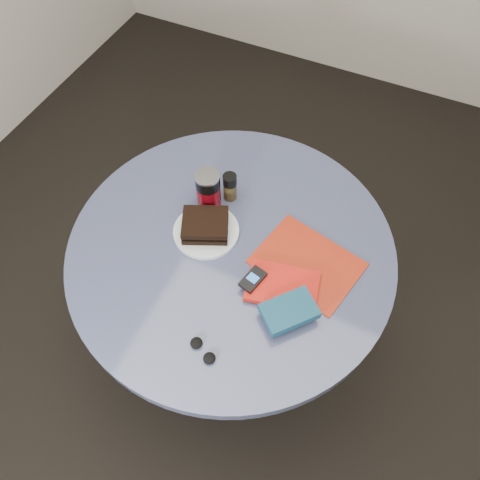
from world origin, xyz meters
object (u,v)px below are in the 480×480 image
at_px(table, 232,272).
at_px(sandwich, 205,225).
at_px(soda_can, 208,191).
at_px(mp3_player, 253,279).
at_px(plate, 206,231).
at_px(pepper_grinder, 230,187).
at_px(magazine, 307,263).
at_px(red_book, 282,286).
at_px(headphones, 203,350).
at_px(novel, 289,311).

bearing_deg(table, sandwich, 172.39).
bearing_deg(table, soda_can, 139.42).
bearing_deg(mp3_player, sandwich, 152.86).
bearing_deg(plate, pepper_grinder, 87.84).
height_order(sandwich, magazine, sandwich).
bearing_deg(pepper_grinder, red_book, -40.63).
distance_m(sandwich, pepper_grinder, 0.16).
distance_m(soda_can, headphones, 0.49).
distance_m(table, soda_can, 0.29).
height_order(soda_can, novel, soda_can).
relative_size(sandwich, mp3_player, 1.97).
height_order(soda_can, pepper_grinder, soda_can).
distance_m(soda_can, mp3_player, 0.32).
bearing_deg(magazine, pepper_grinder, 170.77).
relative_size(table, magazine, 3.40).
bearing_deg(sandwich, magazine, 4.60).
distance_m(plate, magazine, 0.32).
bearing_deg(soda_can, headphones, -65.08).
bearing_deg(magazine, table, -157.21).
bearing_deg(table, plate, 172.86).
distance_m(red_book, headphones, 0.29).
relative_size(mp3_player, headphones, 0.93).
distance_m(soda_can, pepper_grinder, 0.08).
relative_size(plate, soda_can, 1.42).
height_order(plate, mp3_player, mp3_player).
bearing_deg(pepper_grinder, magazine, -22.61).
bearing_deg(pepper_grinder, novel, -43.84).
bearing_deg(plate, table, -7.14).
xyz_separation_m(sandwich, headphones, (0.17, -0.35, -0.03)).
bearing_deg(mp3_player, soda_can, 139.97).
relative_size(soda_can, headphones, 1.52).
bearing_deg(magazine, mp3_player, -118.68).
bearing_deg(sandwich, novel, -25.11).
xyz_separation_m(plate, pepper_grinder, (0.01, 0.16, 0.05)).
bearing_deg(headphones, magazine, 67.41).
bearing_deg(headphones, red_book, 65.76).
height_order(table, soda_can, soda_can).
height_order(table, magazine, magazine).
height_order(pepper_grinder, headphones, pepper_grinder).
distance_m(novel, headphones, 0.25).
distance_m(red_book, novel, 0.09).
bearing_deg(soda_can, plate, -68.63).
bearing_deg(sandwich, table, -7.61).
bearing_deg(novel, headphones, 179.58).
bearing_deg(pepper_grinder, headphones, -72.21).
relative_size(sandwich, novel, 1.19).
distance_m(sandwich, magazine, 0.33).
distance_m(magazine, red_book, 0.12).
distance_m(plate, soda_can, 0.13).
height_order(plate, sandwich, sandwich).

